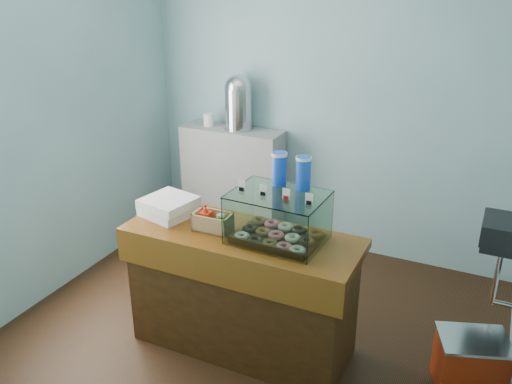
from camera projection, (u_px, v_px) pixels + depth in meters
The scene contains 9 objects.
ground at pixel (258, 325), 4.14m from camera, with size 3.50×3.50×0.00m, color black.
room_shell at pixel (262, 106), 3.48m from camera, with size 3.54×3.04×2.82m.
counter at pixel (242, 291), 3.75m from camera, with size 1.60×0.60×0.90m.
back_shelf at pixel (233, 182), 5.38m from camera, with size 1.00×0.32×1.10m, color #979799.
display_case at pixel (281, 214), 3.46m from camera, with size 0.61×0.45×0.54m.
condiment_crate at pixel (211, 221), 3.62m from camera, with size 0.25×0.16×0.18m.
pastry_boxes at pixel (169, 206), 3.83m from camera, with size 0.40×0.40×0.13m.
coffee_urn at pixel (238, 101), 5.05m from camera, with size 0.28×0.28×0.52m.
red_cooler at pixel (470, 363), 3.47m from camera, with size 0.51×0.45×0.38m.
Camera 1 is at (1.46, -3.10, 2.54)m, focal length 38.00 mm.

